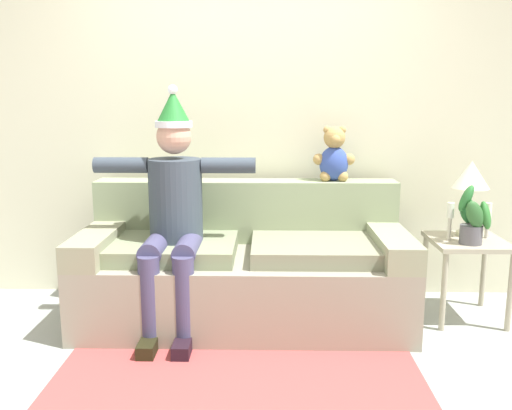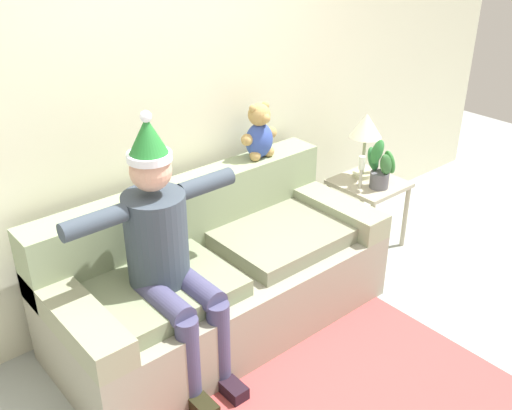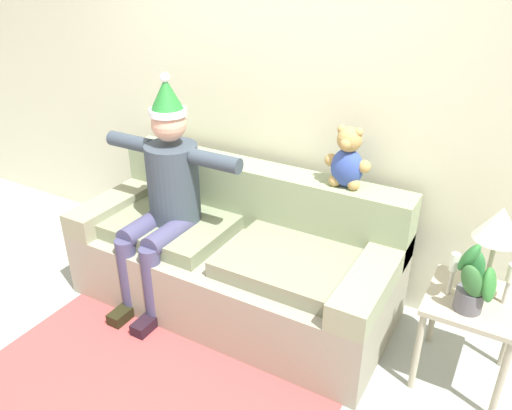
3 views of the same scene
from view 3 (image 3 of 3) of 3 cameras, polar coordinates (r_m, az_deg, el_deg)
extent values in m
plane|color=#989F9C|center=(3.02, -12.81, -20.27)|extent=(10.00, 10.00, 0.00)
cube|color=beige|center=(3.44, 2.45, 12.91)|extent=(7.00, 0.10, 2.70)
cube|color=gray|center=(3.43, -2.60, -7.83)|extent=(2.10, 0.93, 0.46)
cube|color=gray|center=(3.46, 0.31, 1.06)|extent=(2.10, 0.24, 0.43)
cube|color=gray|center=(3.80, -14.80, 0.29)|extent=(0.22, 0.93, 0.16)
cube|color=gray|center=(2.94, 13.14, -7.94)|extent=(0.22, 0.93, 0.16)
cube|color=gray|center=(3.49, -9.72, -2.18)|extent=(0.84, 0.65, 0.10)
cube|color=gray|center=(3.05, 4.38, -6.53)|extent=(0.84, 0.65, 0.10)
cylinder|color=#36414E|center=(3.35, -9.30, 2.50)|extent=(0.34, 0.34, 0.52)
sphere|color=tan|center=(3.21, -9.83, 9.01)|extent=(0.22, 0.22, 0.22)
cylinder|color=white|center=(3.19, -9.94, 10.33)|extent=(0.23, 0.23, 0.04)
cone|color=#22722C|center=(3.16, -10.10, 12.24)|extent=(0.21, 0.21, 0.20)
sphere|color=white|center=(3.13, -10.25, 14.00)|extent=(0.06, 0.06, 0.06)
cylinder|color=#424064|center=(3.39, -12.38, -2.39)|extent=(0.14, 0.40, 0.14)
cylinder|color=#424064|center=(3.42, -14.13, -7.86)|extent=(0.13, 0.13, 0.56)
cube|color=black|center=(3.51, -14.59, -11.67)|extent=(0.10, 0.24, 0.08)
cylinder|color=#424064|center=(3.28, -9.75, -3.27)|extent=(0.14, 0.40, 0.14)
cylinder|color=#424064|center=(3.30, -11.56, -8.93)|extent=(0.13, 0.13, 0.56)
cube|color=black|center=(3.40, -12.07, -12.85)|extent=(0.10, 0.24, 0.08)
cylinder|color=#36414E|center=(3.48, -13.99, 6.91)|extent=(0.34, 0.10, 0.10)
cylinder|color=#36414E|center=(3.08, -4.61, 4.95)|extent=(0.34, 0.10, 0.10)
ellipsoid|color=#334B9E|center=(3.10, 10.23, 4.16)|extent=(0.20, 0.16, 0.24)
sphere|color=tan|center=(3.03, 10.51, 7.29)|extent=(0.15, 0.15, 0.15)
sphere|color=tan|center=(2.98, 10.09, 6.79)|extent=(0.07, 0.07, 0.07)
sphere|color=tan|center=(3.03, 9.66, 8.41)|extent=(0.05, 0.05, 0.05)
sphere|color=tan|center=(3.00, 11.54, 8.05)|extent=(0.05, 0.05, 0.05)
sphere|color=tan|center=(3.12, 8.47, 5.06)|extent=(0.08, 0.08, 0.08)
sphere|color=tan|center=(3.12, 8.89, 2.77)|extent=(0.08, 0.08, 0.08)
sphere|color=tan|center=(3.06, 12.12, 4.27)|extent=(0.08, 0.08, 0.08)
sphere|color=tan|center=(3.09, 10.95, 2.29)|extent=(0.08, 0.08, 0.08)
cube|color=#A69E87|center=(2.94, 23.43, -9.94)|extent=(0.47, 0.49, 0.03)
cylinder|color=#A69E87|center=(2.95, 17.73, -15.47)|extent=(0.04, 0.04, 0.51)
cylinder|color=#A69E87|center=(2.94, 25.90, -17.42)|extent=(0.04, 0.04, 0.51)
cylinder|color=#A69E87|center=(3.29, 19.55, -10.83)|extent=(0.04, 0.04, 0.51)
cylinder|color=#A69E87|center=(3.28, 26.74, -12.53)|extent=(0.04, 0.04, 0.51)
cylinder|color=#B9B994|center=(3.01, 24.32, -8.58)|extent=(0.14, 0.14, 0.03)
cylinder|color=#B0B68F|center=(2.92, 24.92, -5.97)|extent=(0.02, 0.02, 0.30)
cone|color=#EDE5CA|center=(2.81, 25.85, -1.89)|extent=(0.24, 0.24, 0.18)
cylinder|color=#59575F|center=(2.81, 22.89, -9.79)|extent=(0.14, 0.14, 0.12)
ellipsoid|color=#2F7531|center=(2.72, 24.82, -8.20)|extent=(0.12, 0.15, 0.20)
ellipsoid|color=#25652F|center=(2.79, 23.46, -6.52)|extent=(0.12, 0.12, 0.19)
ellipsoid|color=#297031|center=(2.70, 22.93, -5.49)|extent=(0.14, 0.13, 0.19)
ellipsoid|color=#30632F|center=(2.70, 23.22, -7.93)|extent=(0.16, 0.07, 0.21)
cylinder|color=beige|center=(2.88, 21.10, -8.10)|extent=(0.02, 0.02, 0.15)
cylinder|color=white|center=(2.82, 21.52, -6.02)|extent=(0.04, 0.04, 0.10)
cylinder|color=beige|center=(2.93, 26.41, -8.80)|extent=(0.02, 0.02, 0.14)
cylinder|color=white|center=(2.87, 26.89, -6.86)|extent=(0.04, 0.04, 0.10)
cube|color=#B14442|center=(2.99, -13.69, -20.95)|extent=(1.96, 1.29, 0.01)
camera|label=1|loc=(1.89, -85.24, -24.03)|focal=38.06mm
camera|label=2|loc=(3.37, -66.77, 16.42)|focal=41.85mm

